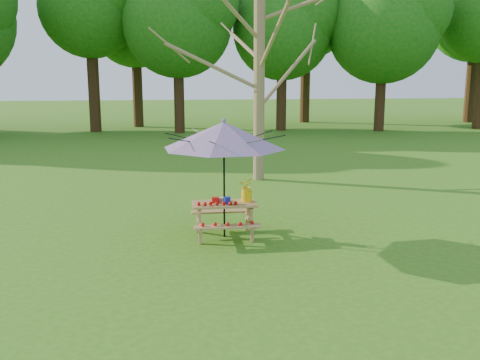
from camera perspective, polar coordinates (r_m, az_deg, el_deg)
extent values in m
plane|color=#317115|center=(6.87, -21.97, -16.04)|extent=(120.00, 120.00, 0.00)
cylinder|color=olive|center=(15.51, 2.05, 9.96)|extent=(0.46, 0.46, 5.43)
cube|color=#9F7F48|center=(10.10, -1.69, -2.55)|extent=(1.20, 0.62, 0.04)
cube|color=#9F7F48|center=(9.65, -1.33, -4.99)|extent=(1.20, 0.22, 0.04)
cube|color=#9F7F48|center=(10.70, -1.99, -3.36)|extent=(1.20, 0.22, 0.04)
cylinder|color=black|center=(10.00, -1.70, 0.10)|extent=(0.04, 0.04, 2.25)
cone|color=teal|center=(9.87, -1.73, 4.80)|extent=(2.89, 2.89, 0.49)
sphere|color=teal|center=(9.85, -1.74, 6.36)|extent=(0.08, 0.08, 0.08)
cube|color=red|center=(10.11, -2.63, -2.13)|extent=(0.14, 0.12, 0.10)
cylinder|color=#1620B7|center=(10.00, -1.38, -2.19)|extent=(0.13, 0.13, 0.13)
cube|color=beige|center=(10.23, -1.87, -2.06)|extent=(0.13, 0.13, 0.07)
cylinder|color=yellow|center=(10.18, 0.73, -1.72)|extent=(0.21, 0.21, 0.21)
imported|color=yellow|center=(10.14, 0.73, -0.62)|extent=(0.34, 0.32, 0.31)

